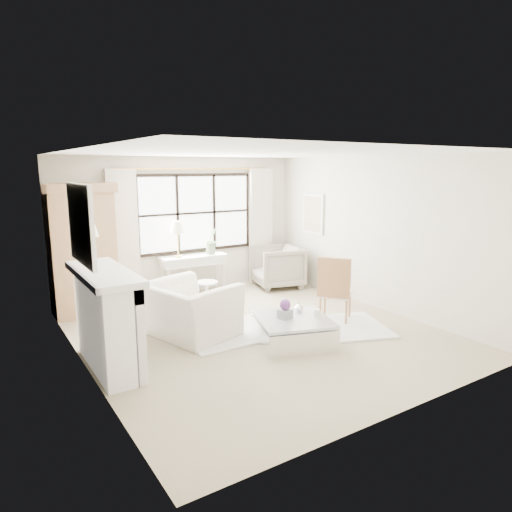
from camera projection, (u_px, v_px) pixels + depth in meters
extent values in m
plane|color=tan|center=(258.00, 333.00, 7.00)|extent=(5.50, 5.50, 0.00)
plane|color=white|center=(258.00, 153.00, 6.48)|extent=(5.50, 5.50, 0.00)
plane|color=beige|center=(182.00, 226.00, 9.01)|extent=(5.00, 0.00, 5.00)
plane|color=beige|center=(410.00, 286.00, 4.47)|extent=(5.00, 0.00, 5.00)
plane|color=silver|center=(81.00, 266.00, 5.41)|extent=(0.00, 5.50, 5.50)
plane|color=beige|center=(376.00, 233.00, 8.07)|extent=(0.00, 5.50, 5.50)
cube|color=white|center=(196.00, 213.00, 9.10)|extent=(2.40, 0.02, 1.50)
cylinder|color=#B5833F|center=(196.00, 169.00, 8.89)|extent=(3.30, 0.04, 0.04)
cube|color=beige|center=(124.00, 238.00, 8.31)|extent=(0.55, 0.10, 2.47)
cube|color=beige|center=(261.00, 226.00, 9.90)|extent=(0.55, 0.10, 2.47)
cube|color=silver|center=(103.00, 323.00, 5.67)|extent=(0.34, 1.50, 1.18)
cube|color=#AEAEB5|center=(117.00, 325.00, 5.77)|extent=(0.03, 1.22, 0.97)
cube|color=black|center=(119.00, 341.00, 5.82)|extent=(0.06, 0.52, 0.50)
cube|color=silver|center=(103.00, 274.00, 5.57)|extent=(0.58, 1.66, 0.08)
cube|color=white|center=(81.00, 224.00, 5.33)|extent=(0.05, 1.15, 0.95)
cube|color=silver|center=(83.00, 224.00, 5.35)|extent=(0.02, 1.00, 0.80)
cube|color=silver|center=(313.00, 214.00, 9.41)|extent=(0.04, 0.62, 0.82)
cube|color=#BCA991|center=(312.00, 214.00, 9.40)|extent=(0.01, 0.52, 0.72)
cylinder|color=black|center=(92.00, 260.00, 6.13)|extent=(0.12, 0.12, 0.03)
cylinder|color=black|center=(91.00, 248.00, 6.10)|extent=(0.03, 0.03, 0.30)
cone|color=#F2E9C6|center=(90.00, 230.00, 6.05)|extent=(0.22, 0.22, 0.18)
cube|color=tan|center=(86.00, 254.00, 7.69)|extent=(1.11, 0.81, 2.10)
cube|color=tan|center=(81.00, 188.00, 7.48)|extent=(1.25, 0.94, 0.14)
cube|color=silver|center=(193.00, 261.00, 8.95)|extent=(1.25, 0.45, 0.14)
cube|color=silver|center=(193.00, 257.00, 8.93)|extent=(1.31, 0.49, 0.06)
cylinder|color=#B7903F|center=(178.00, 256.00, 8.76)|extent=(0.14, 0.14, 0.03)
cylinder|color=#B7903F|center=(178.00, 244.00, 8.71)|extent=(0.02, 0.02, 0.46)
cone|color=beige|center=(177.00, 227.00, 8.65)|extent=(0.28, 0.28, 0.22)
imported|color=#5C7950|center=(211.00, 240.00, 9.07)|extent=(0.37, 0.34, 0.53)
cylinder|color=white|center=(207.00, 308.00, 8.16)|extent=(0.26, 0.26, 0.03)
cylinder|color=white|center=(207.00, 296.00, 8.12)|extent=(0.06, 0.06, 0.44)
cylinder|color=silver|center=(207.00, 283.00, 8.07)|extent=(0.40, 0.40, 0.03)
cube|color=silver|center=(233.00, 332.00, 6.97)|extent=(1.62, 1.14, 0.03)
cube|color=white|center=(333.00, 328.00, 7.17)|extent=(1.96, 1.72, 0.03)
imported|color=white|center=(190.00, 310.00, 6.79)|extent=(1.41, 1.51, 0.82)
imported|color=gray|center=(277.00, 267.00, 9.61)|extent=(1.17, 1.15, 0.87)
cube|color=silver|center=(336.00, 294.00, 7.47)|extent=(0.66, 0.66, 0.07)
cube|color=#A67145|center=(334.00, 278.00, 7.20)|extent=(0.34, 0.41, 0.60)
cube|color=white|center=(293.00, 332.00, 6.56)|extent=(1.27, 1.27, 0.32)
cube|color=silver|center=(293.00, 319.00, 6.52)|extent=(1.27, 1.27, 0.04)
cube|color=slate|center=(285.00, 314.00, 6.49)|extent=(0.19, 0.19, 0.12)
sphere|color=#622F76|center=(285.00, 305.00, 6.47)|extent=(0.16, 0.16, 0.16)
cylinder|color=white|center=(317.00, 313.00, 6.53)|extent=(0.09, 0.09, 0.12)
imported|color=silver|center=(299.00, 307.00, 6.78)|extent=(0.16, 0.16, 0.14)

